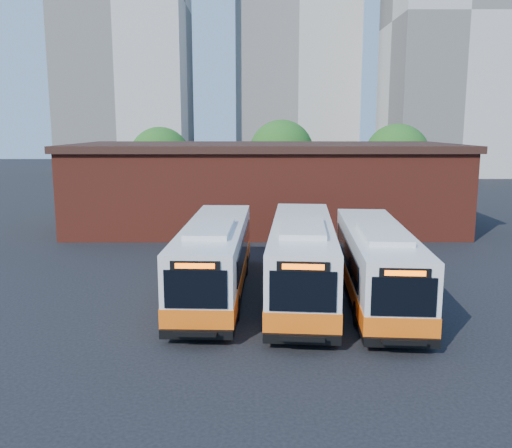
{
  "coord_description": "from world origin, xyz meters",
  "views": [
    {
      "loc": [
        -0.79,
        -21.48,
        7.64
      ],
      "look_at": [
        -0.69,
        5.81,
        2.73
      ],
      "focal_mm": 38.0,
      "sensor_mm": 36.0,
      "label": 1
    }
  ],
  "objects_px": {
    "bus_mideast": "(302,261)",
    "bus_east": "(376,266)",
    "transit_worker": "(316,315)",
    "bus_midwest": "(215,261)"
  },
  "relations": [
    {
      "from": "bus_mideast",
      "to": "transit_worker",
      "type": "xyz_separation_m",
      "value": [
        0.07,
        -5.25,
        -0.67
      ]
    },
    {
      "from": "bus_midwest",
      "to": "bus_east",
      "type": "bearing_deg",
      "value": -4.8
    },
    {
      "from": "transit_worker",
      "to": "bus_midwest",
      "type": "bearing_deg",
      "value": 12.03
    },
    {
      "from": "bus_mideast",
      "to": "bus_east",
      "type": "distance_m",
      "value": 3.31
    },
    {
      "from": "bus_midwest",
      "to": "bus_east",
      "type": "distance_m",
      "value": 7.29
    },
    {
      "from": "bus_east",
      "to": "bus_mideast",
      "type": "bearing_deg",
      "value": 174.03
    },
    {
      "from": "bus_mideast",
      "to": "bus_east",
      "type": "bearing_deg",
      "value": -5.33
    },
    {
      "from": "bus_midwest",
      "to": "bus_mideast",
      "type": "distance_m",
      "value": 3.99
    },
    {
      "from": "bus_mideast",
      "to": "transit_worker",
      "type": "height_order",
      "value": "bus_mideast"
    },
    {
      "from": "bus_east",
      "to": "transit_worker",
      "type": "height_order",
      "value": "bus_east"
    }
  ]
}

